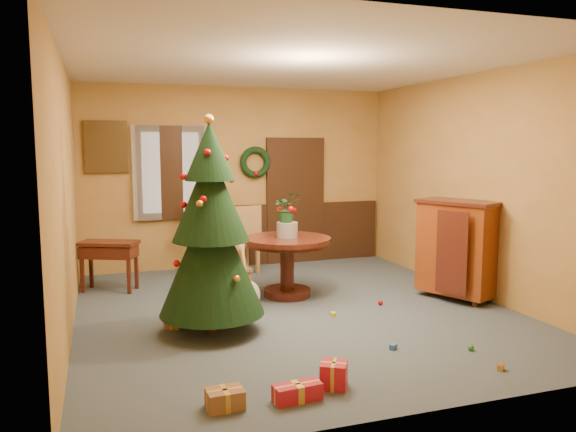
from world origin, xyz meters
name	(u,v)px	position (x,y,z in m)	size (l,w,h in m)	color
room_envelope	(252,198)	(0.21, 2.70, 1.12)	(5.50, 5.50, 5.50)	#323E49
dining_table	(287,255)	(0.12, 0.65, 0.55)	(1.14, 1.14, 0.78)	black
urn	(287,230)	(0.12, 0.65, 0.88)	(0.27, 0.27, 0.20)	slate
centerpiece_plant	(287,207)	(0.12, 0.65, 1.18)	(0.35, 0.30, 0.39)	#1E4C23
chair_near	(230,263)	(-0.63, 0.71, 0.49)	(0.46, 0.46, 0.91)	#9D713E
chair_far	(244,237)	(-0.10, 2.11, 0.57)	(0.55, 0.55, 1.07)	#9D713E
guitar	(247,277)	(-0.52, 0.29, 0.39)	(0.33, 0.15, 0.77)	#F4E7CB
plant_stand	(197,243)	(-0.81, 2.12, 0.52)	(0.32, 0.32, 0.84)	black
stand_plant	(197,207)	(-0.81, 2.12, 1.06)	(0.24, 0.20, 0.44)	#19471E
christmas_tree	(211,231)	(-1.09, -0.43, 1.09)	(1.11, 1.11, 2.29)	#382111
writing_desk	(109,254)	(-2.08, 1.70, 0.51)	(0.86, 0.66, 0.68)	black
sideboard	(457,246)	(2.15, -0.15, 0.68)	(0.89, 1.13, 1.28)	#5E240A
gift_a	(225,399)	(-1.34, -2.20, 0.07)	(0.28, 0.21, 0.15)	brown
gift_b	(334,375)	(-0.41, -2.13, 0.10)	(0.29, 0.29, 0.21)	#A81629
gift_c	(176,320)	(-1.44, -0.13, 0.07)	(0.28, 0.30, 0.14)	brown
gift_d	(297,392)	(-0.78, -2.26, 0.07)	(0.39, 0.19, 0.14)	#A81629
toy_a	(393,347)	(0.48, -1.52, 0.03)	(0.08, 0.05, 0.05)	#285FB1
toy_b	(471,348)	(1.17, -1.79, 0.03)	(0.06, 0.06, 0.06)	#247D22
toy_c	(333,314)	(0.34, -0.36, 0.03)	(0.08, 0.05, 0.05)	yellow
toy_d	(380,303)	(1.08, -0.11, 0.03)	(0.06, 0.06, 0.06)	#BC0C0C
toy_e	(501,367)	(1.13, -2.27, 0.03)	(0.08, 0.05, 0.05)	gold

